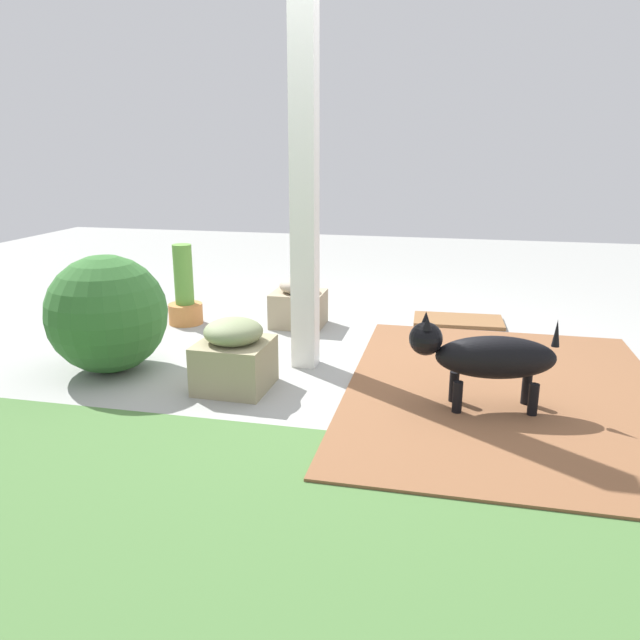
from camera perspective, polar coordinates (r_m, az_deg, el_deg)
ground_plane at (r=4.01m, az=2.74°, el=-4.10°), size 12.00×12.00×0.00m
brick_path at (r=3.69m, az=16.98°, el=-6.45°), size 1.80×2.40×0.02m
lawn_patch at (r=2.26m, az=-26.23°, el=-23.09°), size 5.20×2.80×0.01m
porch_pillar at (r=3.76m, az=-1.46°, el=11.65°), size 0.15×0.15×2.18m
stone_planter_nearest at (r=4.81m, az=-2.04°, el=1.54°), size 0.41×0.36×0.39m
stone_planter_mid at (r=3.58m, az=-8.04°, el=-3.34°), size 0.42×0.42×0.42m
round_shrub at (r=4.00m, az=-19.35°, el=0.54°), size 0.74×0.74×0.74m
terracotta_pot_tall at (r=4.97m, az=-12.59°, el=2.27°), size 0.27×0.27×0.64m
dog at (r=3.32m, az=15.21°, el=-3.29°), size 0.78×0.29×0.53m
doormat at (r=5.06m, az=12.83°, el=-0.05°), size 0.72×0.42×0.03m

